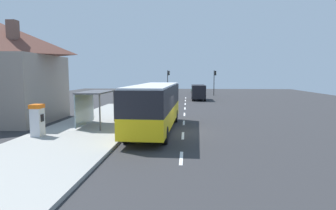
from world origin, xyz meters
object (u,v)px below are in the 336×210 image
at_px(ticket_machine, 37,120).
at_px(traffic_light_far_side, 168,79).
at_px(sedan_near, 197,91).
at_px(bus_shelter, 92,99).
at_px(bus, 155,105).
at_px(recycling_bin_green, 129,114).
at_px(white_van, 198,91).
at_px(sedan_far, 196,89).
at_px(traffic_light_near_side, 215,79).
at_px(recycling_bin_orange, 126,117).
at_px(recycling_bin_red, 128,116).

height_order(ticket_machine, traffic_light_far_side, traffic_light_far_side).
xyz_separation_m(sedan_near, bus_shelter, (-8.71, -33.83, 1.31)).
height_order(bus, ticket_machine, bus).
height_order(sedan_near, traffic_light_far_side, traffic_light_far_side).
bearing_deg(traffic_light_far_side, recycling_bin_green, -92.01).
distance_m(white_van, sedan_far, 16.58).
distance_m(traffic_light_near_side, bus_shelter, 35.44).
distance_m(sedan_far, recycling_bin_orange, 39.79).
xyz_separation_m(sedan_near, recycling_bin_green, (-6.50, -31.17, -0.14)).
relative_size(sedan_near, recycling_bin_green, 4.65).
bearing_deg(sedan_far, ticket_machine, -103.67).
xyz_separation_m(sedan_near, ticket_machine, (-10.79, -37.68, 0.38)).
xyz_separation_m(traffic_light_near_side, traffic_light_far_side, (-8.60, 0.80, 0.02)).
bearing_deg(recycling_bin_red, traffic_light_far_side, 88.04).
relative_size(recycling_bin_red, traffic_light_far_side, 0.20).
relative_size(white_van, ticket_machine, 2.69).
xyz_separation_m(bus, recycling_bin_red, (-2.49, 2.80, -1.19)).
xyz_separation_m(recycling_bin_red, traffic_light_near_side, (9.70, 31.40, 2.44)).
bearing_deg(recycling_bin_green, sedan_far, 80.26).
bearing_deg(recycling_bin_green, recycling_bin_orange, -90.00).
height_order(white_van, traffic_light_far_side, traffic_light_far_side).
bearing_deg(sedan_far, bus, -95.54).
xyz_separation_m(white_van, traffic_light_near_side, (3.30, 9.42, 1.75)).
relative_size(white_van, traffic_light_near_side, 1.13).
relative_size(traffic_light_near_side, bus_shelter, 1.16).
bearing_deg(recycling_bin_orange, traffic_light_far_side, 88.08).
height_order(traffic_light_near_side, bus_shelter, traffic_light_near_side).
bearing_deg(ticket_machine, sedan_far, 76.33).
bearing_deg(sedan_near, traffic_light_near_side, -8.36).
bearing_deg(sedan_near, recycling_bin_red, -101.53).
height_order(bus, recycling_bin_red, bus).
relative_size(sedan_far, ticket_machine, 2.30).
height_order(white_van, bus_shelter, bus_shelter).
bearing_deg(bus, recycling_bin_orange, 139.91).
bearing_deg(traffic_light_near_side, sedan_far, 114.16).
relative_size(ticket_machine, bus_shelter, 0.48).
distance_m(ticket_machine, recycling_bin_green, 7.81).
bearing_deg(white_van, ticket_machine, -111.04).
xyz_separation_m(white_van, bus_shelter, (-8.61, -23.94, 0.75)).
bearing_deg(recycling_bin_red, recycling_bin_green, 90.00).
relative_size(sedan_far, recycling_bin_red, 4.70).
xyz_separation_m(sedan_far, traffic_light_near_side, (3.21, -7.15, 2.30)).
bearing_deg(white_van, recycling_bin_orange, -105.76).
bearing_deg(ticket_machine, traffic_light_near_side, 69.39).
height_order(recycling_bin_red, recycling_bin_green, same).
bearing_deg(bus, sedan_near, 83.40).
bearing_deg(bus_shelter, sedan_far, 77.86).
xyz_separation_m(bus, traffic_light_near_side, (7.22, 34.20, 1.25)).
bearing_deg(traffic_light_far_side, sedan_far, 49.65).
xyz_separation_m(sedan_near, sedan_far, (-0.00, 6.68, 0.00)).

